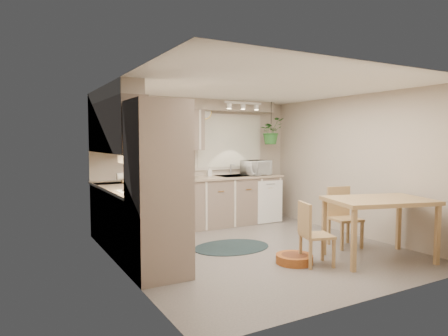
# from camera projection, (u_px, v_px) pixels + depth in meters

# --- Properties ---
(floor) EXTENTS (4.20, 4.20, 0.00)m
(floor) POSITION_uv_depth(u_px,v_px,m) (258.00, 250.00, 5.93)
(floor) COLOR slate
(floor) RESTS_ON ground
(ceiling) EXTENTS (4.20, 4.20, 0.00)m
(ceiling) POSITION_uv_depth(u_px,v_px,m) (259.00, 87.00, 5.76)
(ceiling) COLOR white
(ceiling) RESTS_ON wall_back
(wall_back) EXTENTS (4.00, 0.04, 2.40)m
(wall_back) POSITION_uv_depth(u_px,v_px,m) (197.00, 163.00, 7.68)
(wall_back) COLOR #B0A292
(wall_back) RESTS_ON floor
(wall_front) EXTENTS (4.00, 0.04, 2.40)m
(wall_front) POSITION_uv_depth(u_px,v_px,m) (375.00, 183.00, 4.02)
(wall_front) COLOR #B0A292
(wall_front) RESTS_ON floor
(wall_left) EXTENTS (0.04, 4.20, 2.40)m
(wall_left) POSITION_uv_depth(u_px,v_px,m) (122.00, 176.00, 4.87)
(wall_left) COLOR #B0A292
(wall_left) RESTS_ON floor
(wall_right) EXTENTS (0.04, 4.20, 2.40)m
(wall_right) POSITION_uv_depth(u_px,v_px,m) (355.00, 166.00, 6.82)
(wall_right) COLOR #B0A292
(wall_right) RESTS_ON floor
(base_cab_left) EXTENTS (0.60, 1.85, 0.90)m
(base_cab_left) POSITION_uv_depth(u_px,v_px,m) (128.00, 221.00, 5.83)
(base_cab_left) COLOR #7D6D5E
(base_cab_left) RESTS_ON floor
(base_cab_back) EXTENTS (3.60, 0.60, 0.90)m
(base_cab_back) POSITION_uv_depth(u_px,v_px,m) (194.00, 204.00, 7.37)
(base_cab_back) COLOR #7D6D5E
(base_cab_back) RESTS_ON floor
(counter_left) EXTENTS (0.64, 1.89, 0.04)m
(counter_left) POSITION_uv_depth(u_px,v_px,m) (128.00, 189.00, 5.81)
(counter_left) COLOR tan
(counter_left) RESTS_ON base_cab_left
(counter_back) EXTENTS (3.64, 0.64, 0.04)m
(counter_back) POSITION_uv_depth(u_px,v_px,m) (194.00, 179.00, 7.33)
(counter_back) COLOR tan
(counter_back) RESTS_ON base_cab_back
(oven_stack) EXTENTS (0.65, 0.65, 2.10)m
(oven_stack) POSITION_uv_depth(u_px,v_px,m) (158.00, 190.00, 4.72)
(oven_stack) COLOR #7D6D5E
(oven_stack) RESTS_ON floor
(wall_oven_face) EXTENTS (0.02, 0.56, 0.58)m
(wall_oven_face) POSITION_uv_depth(u_px,v_px,m) (183.00, 188.00, 4.87)
(wall_oven_face) COLOR white
(wall_oven_face) RESTS_ON oven_stack
(upper_cab_left) EXTENTS (0.35, 2.00, 0.75)m
(upper_cab_left) POSITION_uv_depth(u_px,v_px,m) (115.00, 127.00, 5.79)
(upper_cab_left) COLOR #7D6D5E
(upper_cab_left) RESTS_ON wall_left
(upper_cab_back) EXTENTS (2.00, 0.35, 0.75)m
(upper_cab_back) POSITION_uv_depth(u_px,v_px,m) (149.00, 129.00, 6.99)
(upper_cab_back) COLOR #7D6D5E
(upper_cab_back) RESTS_ON wall_back
(soffit_left) EXTENTS (0.30, 2.00, 0.20)m
(soffit_left) POSITION_uv_depth(u_px,v_px,m) (113.00, 94.00, 5.74)
(soffit_left) COLOR #B0A292
(soffit_left) RESTS_ON wall_left
(soffit_back) EXTENTS (3.60, 0.30, 0.20)m
(soffit_back) POSITION_uv_depth(u_px,v_px,m) (190.00, 104.00, 7.37)
(soffit_back) COLOR #B0A292
(soffit_back) RESTS_ON wall_back
(cooktop) EXTENTS (0.52, 0.58, 0.02)m
(cooktop) POSITION_uv_depth(u_px,v_px,m) (141.00, 192.00, 5.31)
(cooktop) COLOR white
(cooktop) RESTS_ON counter_left
(range_hood) EXTENTS (0.40, 0.60, 0.14)m
(range_hood) POSITION_uv_depth(u_px,v_px,m) (139.00, 158.00, 5.27)
(range_hood) COLOR white
(range_hood) RESTS_ON upper_cab_left
(window_blinds) EXTENTS (1.40, 0.02, 1.00)m
(window_blinds) POSITION_uv_depth(u_px,v_px,m) (229.00, 142.00, 7.96)
(window_blinds) COLOR white
(window_blinds) RESTS_ON wall_back
(window_frame) EXTENTS (1.50, 0.02, 1.10)m
(window_frame) POSITION_uv_depth(u_px,v_px,m) (229.00, 142.00, 7.97)
(window_frame) COLOR beige
(window_frame) RESTS_ON wall_back
(sink) EXTENTS (0.70, 0.48, 0.10)m
(sink) POSITION_uv_depth(u_px,v_px,m) (236.00, 178.00, 7.78)
(sink) COLOR #A5A7AD
(sink) RESTS_ON counter_back
(dishwasher_front) EXTENTS (0.58, 0.02, 0.83)m
(dishwasher_front) POSITION_uv_depth(u_px,v_px,m) (270.00, 202.00, 7.83)
(dishwasher_front) COLOR white
(dishwasher_front) RESTS_ON base_cab_back
(track_light_bar) EXTENTS (0.80, 0.04, 0.04)m
(track_light_bar) POSITION_uv_depth(u_px,v_px,m) (243.00, 103.00, 7.46)
(track_light_bar) COLOR white
(track_light_bar) RESTS_ON ceiling
(wall_clock) EXTENTS (0.30, 0.03, 0.30)m
(wall_clock) POSITION_uv_depth(u_px,v_px,m) (204.00, 112.00, 7.65)
(wall_clock) COLOR #E9C552
(wall_clock) RESTS_ON wall_back
(dining_table) EXTENTS (1.53, 1.22, 0.84)m
(dining_table) POSITION_uv_depth(u_px,v_px,m) (378.00, 229.00, 5.44)
(dining_table) COLOR tan
(dining_table) RESTS_ON floor
(chair_left) EXTENTS (0.49, 0.49, 0.83)m
(chair_left) POSITION_uv_depth(u_px,v_px,m) (317.00, 234.00, 5.20)
(chair_left) COLOR tan
(chair_left) RESTS_ON floor
(chair_back) EXTENTS (0.50, 0.50, 0.91)m
(chair_back) POSITION_uv_depth(u_px,v_px,m) (345.00, 217.00, 6.11)
(chair_back) COLOR tan
(chair_back) RESTS_ON floor
(braided_rug) EXTENTS (1.24, 0.95, 0.01)m
(braided_rug) POSITION_uv_depth(u_px,v_px,m) (232.00, 247.00, 6.09)
(braided_rug) COLOR black
(braided_rug) RESTS_ON floor
(pet_bed) EXTENTS (0.62, 0.62, 0.11)m
(pet_bed) POSITION_uv_depth(u_px,v_px,m) (294.00, 259.00, 5.30)
(pet_bed) COLOR #A15620
(pet_bed) RESTS_ON floor
(microwave) EXTENTS (0.57, 0.38, 0.36)m
(microwave) POSITION_uv_depth(u_px,v_px,m) (256.00, 166.00, 7.87)
(microwave) COLOR white
(microwave) RESTS_ON counter_back
(soap_bottle) EXTENTS (0.09, 0.19, 0.08)m
(soap_bottle) POSITION_uv_depth(u_px,v_px,m) (209.00, 174.00, 7.65)
(soap_bottle) COLOR white
(soap_bottle) RESTS_ON counter_back
(hanging_plant) EXTENTS (0.51, 0.56, 0.41)m
(hanging_plant) POSITION_uv_depth(u_px,v_px,m) (271.00, 134.00, 8.00)
(hanging_plant) COLOR #2D6B2A
(hanging_plant) RESTS_ON ceiling
(coffee_maker) EXTENTS (0.19, 0.23, 0.30)m
(coffee_maker) POSITION_uv_depth(u_px,v_px,m) (156.00, 171.00, 6.97)
(coffee_maker) COLOR black
(coffee_maker) RESTS_ON counter_back
(toaster) EXTENTS (0.33, 0.22, 0.18)m
(toaster) POSITION_uv_depth(u_px,v_px,m) (180.00, 173.00, 7.22)
(toaster) COLOR #A5A7AD
(toaster) RESTS_ON counter_back
(knife_block) EXTENTS (0.12, 0.12, 0.24)m
(knife_block) POSITION_uv_depth(u_px,v_px,m) (182.00, 172.00, 7.27)
(knife_block) COLOR tan
(knife_block) RESTS_ON counter_back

